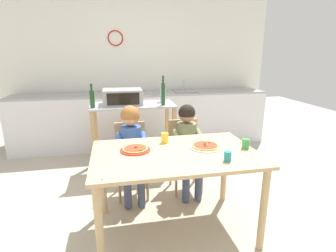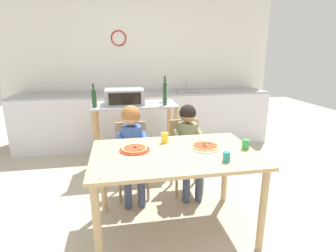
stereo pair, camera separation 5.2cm
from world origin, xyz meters
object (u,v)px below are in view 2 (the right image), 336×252
Objects in this scene: child_in_blue_striped_shirt at (132,140)px; kitchen_island_cart at (135,126)px; dining_chair_left at (132,153)px; dining_chair_right at (186,150)px; pizza_plate_red_rimmed at (135,149)px; serving_spoon at (101,174)px; toaster_oven at (125,97)px; pizza_plate_white at (205,147)px; drinking_cup_green at (246,144)px; bottle_tall_green_wine at (94,98)px; bottle_brown_beer at (165,93)px; dining_table at (174,163)px; child_in_olive_shirt at (189,139)px; drinking_cup_yellow at (165,138)px; bottle_clear_vinegar at (165,93)px; drinking_cup_teal at (226,157)px.

kitchen_island_cart is at bearing 84.07° from child_in_blue_striped_shirt.
dining_chair_left is 0.62m from dining_chair_right.
serving_spoon is at bearing -120.76° from pizza_plate_red_rimmed.
toaster_oven reaches higher than pizza_plate_white.
kitchen_island_cart is 12.52× the size of drinking_cup_green.
pizza_plate_white reaches higher than serving_spoon.
pizza_plate_white is at bearing -50.19° from bottle_tall_green_wine.
pizza_plate_red_rimmed is (0.00, -0.52, 0.09)m from child_in_blue_striped_shirt.
dining_table is at bearing -96.84° from bottle_brown_beer.
dining_table is at bearing -75.76° from toaster_oven.
child_in_olive_shirt is (0.66, -0.84, -0.36)m from toaster_oven.
child_in_blue_striped_shirt is 0.62m from child_in_olive_shirt.
toaster_oven is 1.26m from drinking_cup_yellow.
toaster_oven reaches higher than child_in_olive_shirt.
kitchen_island_cart reaches higher than serving_spoon.
drinking_cup_green is at bearing -56.37° from toaster_oven.
drinking_cup_yellow is at bearing -58.71° from dining_chair_left.
child_in_blue_striped_shirt is at bearing -119.32° from bottle_brown_beer.
toaster_oven reaches higher than dining_table.
bottle_brown_beer is 3.16× the size of drinking_cup_yellow.
bottle_brown_beer reaches higher than child_in_blue_striped_shirt.
child_in_blue_striped_shirt is 1.17m from drinking_cup_green.
bottle_tall_green_wine is 1.29m from pizza_plate_red_rimmed.
kitchen_island_cart is 0.98m from child_in_olive_shirt.
drinking_cup_yellow reaches higher than pizza_plate_red_rimmed.
toaster_oven is 1.92× the size of pizza_plate_red_rimmed.
dining_table is (0.37, -1.46, -0.35)m from toaster_oven.
bottle_clear_vinegar is at bearing -18.33° from toaster_oven.
drinking_cup_green is (0.49, -1.33, -0.27)m from bottle_clear_vinegar.
bottle_clear_vinegar reaches higher than pizza_plate_white.
bottle_clear_vinegar reaches higher than drinking_cup_teal.
child_in_olive_shirt is at bearing -33.10° from bottle_tall_green_wine.
bottle_tall_green_wine is 0.99× the size of bottle_brown_beer.
kitchen_island_cart is 1.10× the size of child_in_olive_shirt.
dining_table is (-0.14, -1.29, -0.41)m from bottle_clear_vinegar.
drinking_cup_green is at bearing 13.35° from serving_spoon.
toaster_oven is at bearing 128.22° from child_in_olive_shirt.
bottle_brown_beer is 0.37× the size of dining_chair_left.
child_in_olive_shirt is 0.76m from drinking_cup_green.
bottle_clear_vinegar reaches higher than dining_chair_right.
dining_table is at bearing -62.22° from child_in_blue_striped_shirt.
bottle_clear_vinegar is 2.69× the size of serving_spoon.
child_in_olive_shirt is (0.29, 0.62, -0.01)m from dining_table.
child_in_olive_shirt is 0.91m from drinking_cup_teal.
bottle_clear_vinegar is 1.43× the size of pizza_plate_red_rimmed.
drinking_cup_green reaches higher than drinking_cup_teal.
toaster_oven reaches higher than drinking_cup_yellow.
toaster_oven is 1.58m from pizza_plate_white.
pizza_plate_red_rimmed is at bearing -134.11° from dining_chair_right.
drinking_cup_green is 1.10× the size of drinking_cup_teal.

